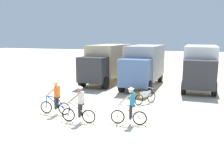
{
  "coord_description": "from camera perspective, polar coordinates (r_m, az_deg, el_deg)",
  "views": [
    {
      "loc": [
        4.98,
        -11.33,
        4.1
      ],
      "look_at": [
        -0.02,
        3.27,
        1.1
      ],
      "focal_mm": 39.42,
      "sensor_mm": 36.0,
      "label": 1
    }
  ],
  "objects": [
    {
      "name": "supply_crate",
      "position": [
        16.56,
        6.35,
        -2.66
      ],
      "size": [
        1.04,
        0.94,
        0.41
      ],
      "primitive_type": "cube",
      "rotation": [
        0.0,
        0.0,
        1.19
      ],
      "color": "olive",
      "rests_on": "ground"
    },
    {
      "name": "cyclist_cowboy_hat",
      "position": [
        11.9,
        -7.58,
        -4.97
      ],
      "size": [
        1.73,
        0.52,
        1.82
      ],
      "color": "black",
      "rests_on": "ground"
    },
    {
      "name": "box_truck_grey_hauler",
      "position": [
        20.49,
        7.41,
        4.68
      ],
      "size": [
        2.54,
        6.81,
        3.35
      ],
      "color": "#9E9EA3",
      "rests_on": "ground"
    },
    {
      "name": "cyclist_orange_shirt",
      "position": [
        13.37,
        -12.93,
        -3.37
      ],
      "size": [
        1.73,
        0.52,
        1.82
      ],
      "color": "black",
      "rests_on": "ground"
    },
    {
      "name": "ground_plane",
      "position": [
        13.03,
        -4.62,
        -7.37
      ],
      "size": [
        120.0,
        120.0,
        0.0
      ],
      "primitive_type": "plane",
      "color": "beige"
    },
    {
      "name": "box_truck_tan_camper",
      "position": [
        22.04,
        -1.2,
        5.21
      ],
      "size": [
        2.73,
        6.87,
        3.35
      ],
      "color": "#CCB78E",
      "rests_on": "ground"
    },
    {
      "name": "cyclist_near_camera",
      "position": [
        11.56,
        4.19,
        -5.38
      ],
      "size": [
        1.72,
        0.52,
        1.82
      ],
      "color": "black",
      "rests_on": "ground"
    },
    {
      "name": "bicycle_spare",
      "position": [
        15.25,
        7.75,
        -3.15
      ],
      "size": [
        1.06,
        1.44,
        0.97
      ],
      "color": "black",
      "rests_on": "ground"
    },
    {
      "name": "box_truck_avon_van",
      "position": [
        20.87,
        19.75,
        4.24
      ],
      "size": [
        2.45,
        6.77,
        3.35
      ],
      "color": "white",
      "rests_on": "ground"
    }
  ]
}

